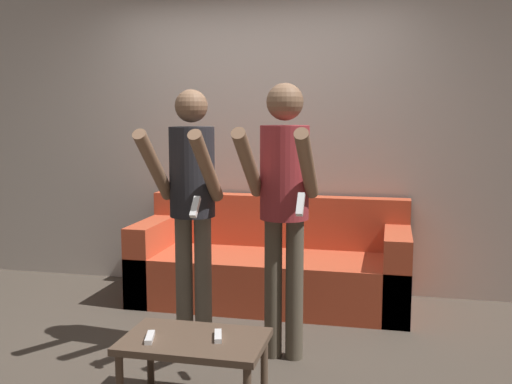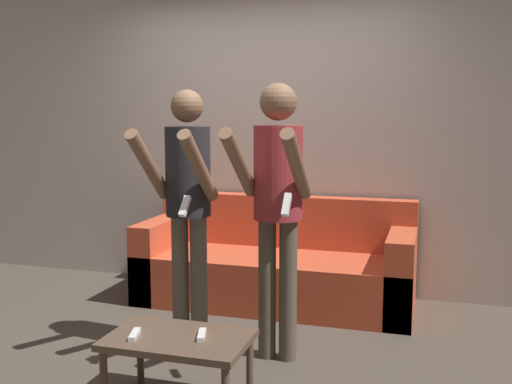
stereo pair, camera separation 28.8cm
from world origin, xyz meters
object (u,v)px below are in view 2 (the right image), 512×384
person_standing_left (187,193)px  coffee_table (179,345)px  remote_far (202,335)px  remote_near (135,334)px  person_standing_right (277,192)px  couch (276,268)px

person_standing_left → coffee_table: (0.26, -0.74, -0.69)m
remote_far → remote_near: bearing=-164.3°
person_standing_right → remote_near: person_standing_right is taller
person_standing_right → coffee_table: size_ratio=2.33×
person_standing_right → coffee_table: person_standing_right is taller
person_standing_left → coffee_table: bearing=-70.8°
coffee_table → remote_far: remote_far is taller
person_standing_left → person_standing_right: 0.59m
coffee_table → remote_far: (0.12, 0.02, 0.06)m
person_standing_right → remote_near: (-0.54, -0.81, -0.66)m
remote_near → remote_far: bearing=15.7°
remote_near → remote_far: 0.35m
coffee_table → remote_near: 0.23m
couch → remote_near: 1.93m
person_standing_left → remote_far: (0.38, -0.72, -0.63)m
person_standing_left → remote_far: bearing=-62.2°
person_standing_left → remote_near: bearing=-86.8°
coffee_table → remote_far: size_ratio=4.76×
couch → remote_far: size_ratio=14.17×
couch → remote_near: (-0.25, -1.91, 0.11)m
remote_far → couch: bearing=92.7°
remote_far → coffee_table: bearing=-170.0°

